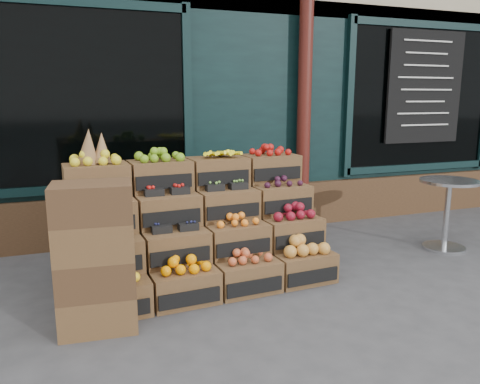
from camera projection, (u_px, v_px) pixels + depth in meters
name	position (u px, v px, depth m)	size (l,w,h in m)	color
ground	(288.00, 298.00, 4.19)	(60.00, 60.00, 0.00)	#3E3E40
shop_facade	(166.00, 61.00, 8.41)	(12.00, 6.24, 4.80)	black
crate_display	(198.00, 233.00, 4.58)	(2.44, 1.28, 1.49)	brown
spare_crates	(95.00, 258.00, 3.53)	(0.61, 0.45, 1.15)	brown
bistro_table	(447.00, 206.00, 5.44)	(0.66, 0.66, 0.83)	silver
shopkeeper	(73.00, 167.00, 6.01)	(0.65, 0.42, 1.78)	#17522C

